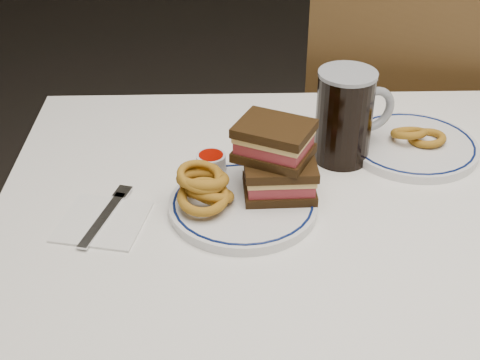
{
  "coord_description": "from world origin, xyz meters",
  "views": [
    {
      "loc": [
        -0.25,
        -0.88,
        1.38
      ],
      "look_at": [
        -0.23,
        -0.0,
        0.81
      ],
      "focal_mm": 50.0,
      "sensor_mm": 36.0,
      "label": 1
    }
  ],
  "objects_px": {
    "beer_mug": "(346,115)",
    "far_plate": "(412,145)",
    "chair_far": "(391,121)",
    "reuben_sandwich": "(277,159)",
    "main_plate": "(243,205)"
  },
  "relations": [
    {
      "from": "chair_far",
      "to": "reuben_sandwich",
      "type": "relative_size",
      "value": 6.95
    },
    {
      "from": "reuben_sandwich",
      "to": "far_plate",
      "type": "xyz_separation_m",
      "value": [
        0.27,
        0.15,
        -0.07
      ]
    },
    {
      "from": "main_plate",
      "to": "chair_far",
      "type": "bearing_deg",
      "value": 58.49
    },
    {
      "from": "main_plate",
      "to": "reuben_sandwich",
      "type": "xyz_separation_m",
      "value": [
        0.06,
        0.03,
        0.07
      ]
    },
    {
      "from": "chair_far",
      "to": "reuben_sandwich",
      "type": "distance_m",
      "value": 0.79
    },
    {
      "from": "chair_far",
      "to": "far_plate",
      "type": "xyz_separation_m",
      "value": [
        -0.09,
        -0.49,
        0.21
      ]
    },
    {
      "from": "reuben_sandwich",
      "to": "beer_mug",
      "type": "xyz_separation_m",
      "value": [
        0.13,
        0.13,
        0.01
      ]
    },
    {
      "from": "chair_far",
      "to": "main_plate",
      "type": "distance_m",
      "value": 0.82
    },
    {
      "from": "reuben_sandwich",
      "to": "beer_mug",
      "type": "bearing_deg",
      "value": 43.93
    },
    {
      "from": "chair_far",
      "to": "main_plate",
      "type": "relative_size",
      "value": 4.16
    },
    {
      "from": "chair_far",
      "to": "main_plate",
      "type": "height_order",
      "value": "chair_far"
    },
    {
      "from": "beer_mug",
      "to": "main_plate",
      "type": "bearing_deg",
      "value": -139.62
    },
    {
      "from": "beer_mug",
      "to": "far_plate",
      "type": "xyz_separation_m",
      "value": [
        0.13,
        0.02,
        -0.08
      ]
    },
    {
      "from": "main_plate",
      "to": "reuben_sandwich",
      "type": "distance_m",
      "value": 0.09
    },
    {
      "from": "beer_mug",
      "to": "reuben_sandwich",
      "type": "bearing_deg",
      "value": -136.07
    }
  ]
}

